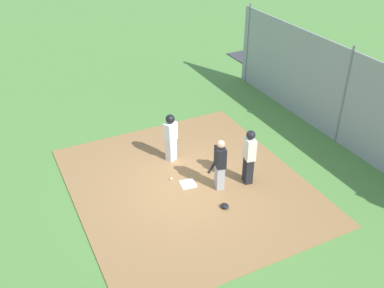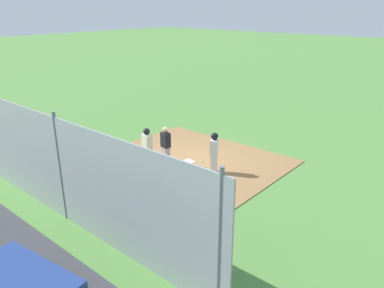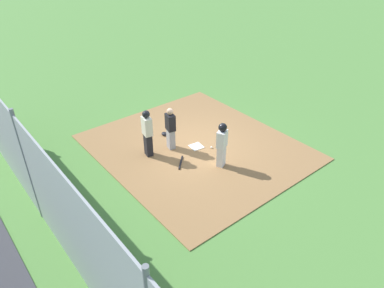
% 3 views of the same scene
% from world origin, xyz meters
% --- Properties ---
extents(ground_plane, '(140.00, 140.00, 0.00)m').
position_xyz_m(ground_plane, '(0.00, 0.00, 0.00)').
color(ground_plane, '#51843D').
extents(dirt_infield, '(7.20, 6.40, 0.03)m').
position_xyz_m(dirt_infield, '(0.00, 0.00, 0.01)').
color(dirt_infield, olive).
rests_on(dirt_infield, ground_plane).
extents(home_plate, '(0.49, 0.49, 0.02)m').
position_xyz_m(home_plate, '(0.00, 0.00, 0.04)').
color(home_plate, white).
rests_on(home_plate, dirt_infield).
extents(catcher, '(0.43, 0.34, 1.58)m').
position_xyz_m(catcher, '(-0.53, -0.74, 0.85)').
color(catcher, '#9E9EA3').
rests_on(catcher, dirt_infield).
extents(umpire, '(0.42, 0.32, 1.72)m').
position_xyz_m(umpire, '(-0.66, -1.61, 0.93)').
color(umpire, black).
rests_on(umpire, dirt_infield).
extents(runner, '(0.40, 0.45, 1.60)m').
position_xyz_m(runner, '(1.40, -0.09, 0.94)').
color(runner, silver).
rests_on(runner, dirt_infield).
extents(baseball_bat, '(0.56, 0.58, 0.06)m').
position_xyz_m(baseball_bat, '(0.46, -1.07, 0.06)').
color(baseball_bat, black).
rests_on(baseball_bat, dirt_infield).
extents(catcher_mask, '(0.24, 0.20, 0.12)m').
position_xyz_m(catcher_mask, '(-1.39, -0.43, 0.09)').
color(catcher_mask, black).
rests_on(catcher_mask, dirt_infield).
extents(baseball, '(0.07, 0.07, 0.07)m').
position_xyz_m(baseball, '(0.42, 0.35, 0.07)').
color(baseball, white).
rests_on(baseball, dirt_infield).
extents(backstop_fence, '(12.00, 0.10, 3.35)m').
position_xyz_m(backstop_fence, '(0.00, -5.60, 1.60)').
color(backstop_fence, '#93999E').
rests_on(backstop_fence, ground_plane).
extents(parked_car_blue, '(4.39, 2.30, 1.28)m').
position_xyz_m(parked_car_blue, '(3.06, -8.61, 0.61)').
color(parked_car_blue, '#28428C').
rests_on(parked_car_blue, parking_lot).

